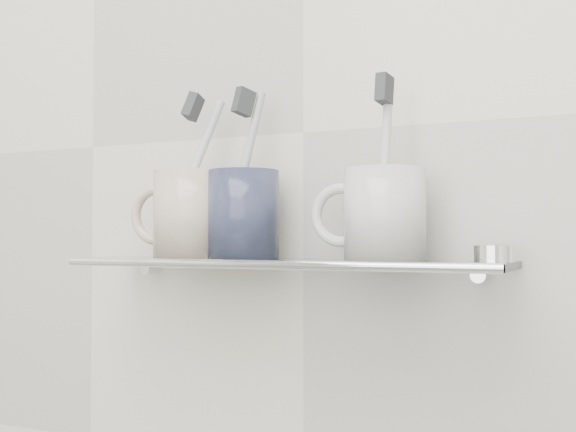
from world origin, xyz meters
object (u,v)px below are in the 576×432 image
Objects in this scene: mug_left at (193,215)px; mug_center at (244,215)px; mug_right at (385,214)px; shelf_glass at (281,263)px.

mug_center is at bearing 8.22° from mug_left.
mug_center is at bearing 177.96° from mug_right.
mug_left is 0.24m from mug_right.
mug_left is 1.02× the size of mug_center.
mug_center is 1.05× the size of mug_right.
mug_right is (0.17, 0.00, -0.00)m from mug_center.
shelf_glass is 0.13m from mug_left.
shelf_glass is at bearing -179.65° from mug_right.
mug_left is 0.07m from mug_center.
mug_right is (0.24, 0.00, -0.00)m from mug_left.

